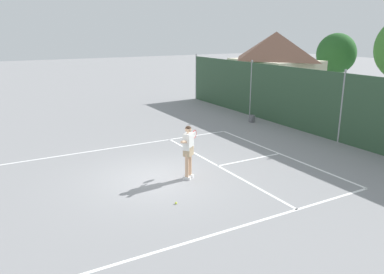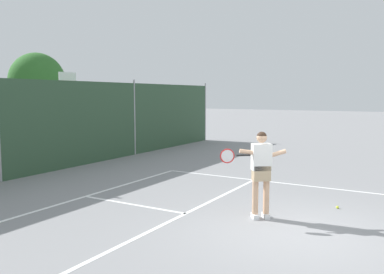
# 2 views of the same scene
# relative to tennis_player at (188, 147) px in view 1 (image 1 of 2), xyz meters

# --- Properties ---
(ground_plane) EXTENTS (120.00, 120.00, 0.00)m
(ground_plane) POSITION_rel_tennis_player_xyz_m (-0.51, -0.94, -1.11)
(ground_plane) COLOR gray
(court_markings) EXTENTS (8.30, 11.10, 0.01)m
(court_markings) POSITION_rel_tennis_player_xyz_m (-0.51, -0.29, -1.11)
(court_markings) COLOR white
(court_markings) RESTS_ON ground
(chainlink_fence) EXTENTS (26.09, 0.09, 3.27)m
(chainlink_fence) POSITION_rel_tennis_player_xyz_m (-0.51, 8.06, 0.45)
(chainlink_fence) COLOR #2D4C33
(chainlink_fence) RESTS_ON ground
(clubhouse_building) EXTENTS (5.83, 4.46, 4.84)m
(clubhouse_building) POSITION_rel_tennis_player_xyz_m (-9.31, 11.81, 1.40)
(clubhouse_building) COLOR beige
(clubhouse_building) RESTS_ON ground
(tennis_player) EXTENTS (0.99, 1.12, 1.85)m
(tennis_player) POSITION_rel_tennis_player_xyz_m (0.00, 0.00, 0.00)
(tennis_player) COLOR silver
(tennis_player) RESTS_ON ground
(tennis_ball) EXTENTS (0.07, 0.07, 0.07)m
(tennis_ball) POSITION_rel_tennis_player_xyz_m (1.59, -1.29, -1.08)
(tennis_ball) COLOR #CCE033
(tennis_ball) RESTS_ON ground
(backpack_grey) EXTENTS (0.31, 0.28, 0.46)m
(backpack_grey) POSITION_rel_tennis_player_xyz_m (-5.51, 7.02, -0.92)
(backpack_grey) COLOR slate
(backpack_grey) RESTS_ON ground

